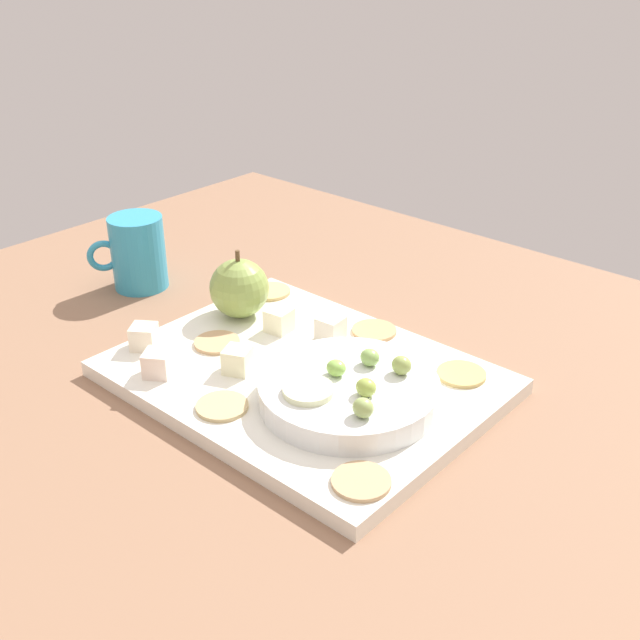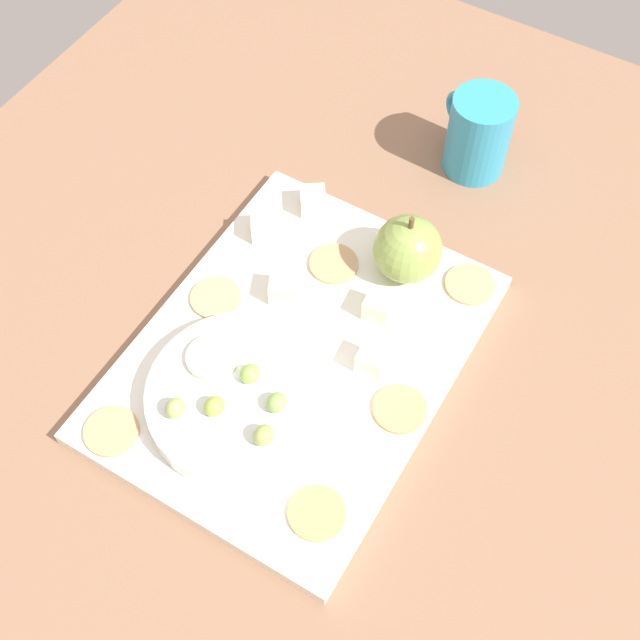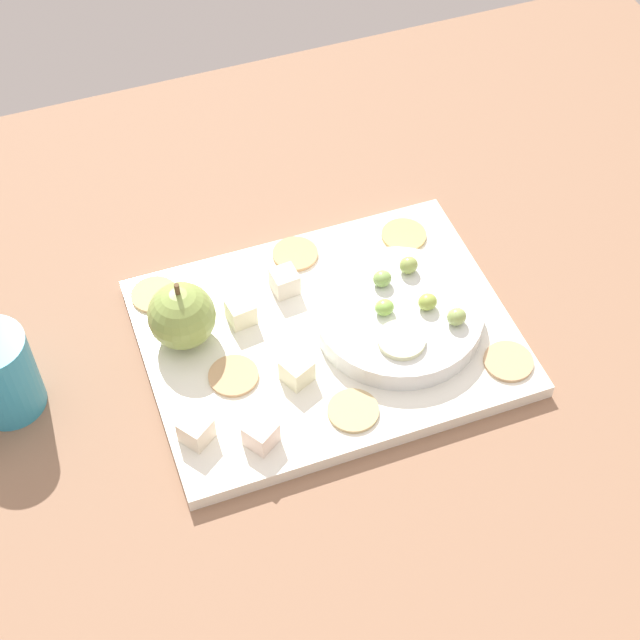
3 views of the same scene
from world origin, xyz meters
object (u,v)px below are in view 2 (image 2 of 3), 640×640
object	(u,v)px
grape_0	(277,402)
cheese_cube_0	(283,289)
grape_3	(175,408)
cheese_cube_3	(264,227)
grape_2	(250,374)
platter	(294,355)
cracker_4	(111,431)
apple_slice_0	(212,357)
cracker_1	(317,513)
cheese_cube_1	(313,201)
cracker_0	(470,284)
cracker_5	(400,409)
serving_dish	(242,398)
apple_whole	(408,249)
cheese_cube_4	(372,360)
cracker_3	(216,298)
grape_4	(214,406)
cheese_cube_2	(379,306)
grape_1	(263,435)
cracker_2	(334,264)
cup	(478,134)

from	to	relation	value
grape_0	cheese_cube_0	bearing A→B (deg)	30.07
cheese_cube_0	grape_3	size ratio (longest dim) A/B	1.33
cheese_cube_3	grape_2	distance (cm)	17.86
platter	cracker_4	size ratio (longest dim) A/B	7.43
apple_slice_0	cracker_1	bearing A→B (deg)	-114.51
cheese_cube_1	platter	bearing A→B (deg)	-154.81
cracker_0	cracker_5	size ratio (longest dim) A/B	1.00
serving_dish	apple_whole	world-z (taller)	apple_whole
cheese_cube_4	grape_2	bearing A→B (deg)	133.40
cheese_cube_4	grape_2	world-z (taller)	grape_2
platter	serving_dish	world-z (taller)	serving_dish
cheese_cube_1	cracker_5	xyz separation A→B (cm)	(-15.87, -18.50, -1.07)
apple_whole	grape_3	world-z (taller)	apple_whole
cracker_0	cracker_5	xyz separation A→B (cm)	(-15.39, -0.46, 0.00)
platter	apple_whole	world-z (taller)	apple_whole
cracker_0	cracker_3	bearing A→B (deg)	124.50
grape_0	apple_slice_0	distance (cm)	7.57
platter	cheese_cube_1	distance (cm)	17.22
serving_dish	grape_4	world-z (taller)	grape_4
cracker_4	grape_3	xyz separation A→B (cm)	(3.67, -4.70, 2.98)
cheese_cube_3	platter	bearing A→B (deg)	-136.18
cheese_cube_1	apple_slice_0	distance (cm)	21.19
cheese_cube_2	grape_2	distance (cm)	14.30
grape_1	grape_3	world-z (taller)	same
cheese_cube_0	cracker_2	world-z (taller)	cheese_cube_0
grape_4	apple_slice_0	world-z (taller)	grape_4
grape_0	grape_2	size ratio (longest dim) A/B	1.00
cracker_1	grape_2	xyz separation A→B (cm)	(6.91, 10.87, 2.86)
platter	cracker_4	xyz separation A→B (cm)	(-15.13, 9.29, 1.01)
apple_slice_0	cheese_cube_0	bearing A→B (deg)	-5.16
serving_dish	cheese_cube_3	bearing A→B (deg)	26.89
cheese_cube_4	grape_4	size ratio (longest dim) A/B	1.33
apple_whole	grape_0	size ratio (longest dim) A/B	3.48
cracker_1	grape_1	bearing A→B (deg)	69.07
cracker_5	apple_slice_0	distance (cm)	17.20
serving_dish	cheese_cube_0	size ratio (longest dim) A/B	6.61
cracker_4	cup	world-z (taller)	cup
cracker_2	grape_2	bearing A→B (deg)	-177.12
platter	grape_3	bearing A→B (deg)	158.15
cracker_4	grape_2	bearing A→B (deg)	-40.39
grape_1	apple_slice_0	distance (cm)	9.23
serving_dish	cheese_cube_0	bearing A→B (deg)	14.60
platter	cracker_1	size ratio (longest dim) A/B	7.43
cheese_cube_3	cracker_1	xyz separation A→B (cm)	(-22.42, -19.53, -1.07)
serving_dish	cracker_0	xyz separation A→B (cm)	(21.97, -11.80, -0.94)
cheese_cube_0	grape_0	bearing A→B (deg)	-149.93
cracker_0	grape_1	bearing A→B (deg)	162.96
cheese_cube_1	grape_4	xyz separation A→B (cm)	(-25.09, -5.40, 1.86)
cracker_3	cracker_2	bearing A→B (deg)	-39.51
grape_0	apple_whole	bearing A→B (deg)	-5.70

